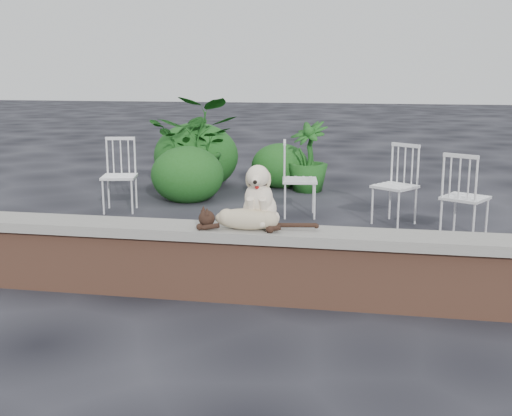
% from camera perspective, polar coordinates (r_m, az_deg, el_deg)
% --- Properties ---
extents(ground, '(60.00, 60.00, 0.00)m').
position_cam_1_polar(ground, '(5.14, 7.95, -8.45)').
color(ground, black).
rests_on(ground, ground).
extents(brick_wall, '(6.00, 0.30, 0.50)m').
position_cam_1_polar(brick_wall, '(5.06, 8.04, -5.80)').
color(brick_wall, brown).
rests_on(brick_wall, ground).
extents(capstone, '(6.20, 0.40, 0.08)m').
position_cam_1_polar(capstone, '(4.98, 8.14, -2.62)').
color(capstone, slate).
rests_on(capstone, brick_wall).
extents(dog, '(0.35, 0.45, 0.51)m').
position_cam_1_polar(dog, '(5.08, 0.35, 1.24)').
color(dog, beige).
rests_on(dog, capstone).
extents(cat, '(1.11, 0.30, 0.19)m').
position_cam_1_polar(cat, '(4.99, -0.86, -0.87)').
color(cat, '#C1AC8A').
rests_on(cat, capstone).
extents(chair_b, '(0.78, 0.78, 0.94)m').
position_cam_1_polar(chair_b, '(7.73, 12.17, 2.01)').
color(chair_b, white).
rests_on(chair_b, ground).
extents(chair_c, '(0.76, 0.76, 0.94)m').
position_cam_1_polar(chair_c, '(7.25, 18.01, 1.01)').
color(chair_c, white).
rests_on(chair_c, ground).
extents(chair_a, '(0.67, 0.67, 0.94)m').
position_cam_1_polar(chair_a, '(8.43, -12.00, 2.85)').
color(chair_a, white).
rests_on(chair_a, ground).
extents(chair_e, '(0.63, 0.63, 0.94)m').
position_cam_1_polar(chair_e, '(7.99, 3.88, 2.59)').
color(chair_e, white).
rests_on(chair_e, ground).
extents(potted_plant_a, '(1.31, 1.14, 1.42)m').
position_cam_1_polar(potted_plant_a, '(9.55, -5.22, 5.60)').
color(potted_plant_a, '#1A4D16').
rests_on(potted_plant_a, ground).
extents(potted_plant_b, '(0.81, 0.81, 1.04)m').
position_cam_1_polar(potted_plant_b, '(9.64, 4.63, 4.54)').
color(potted_plant_b, '#1A4D16').
rests_on(potted_plant_b, ground).
extents(shrubbery, '(2.40, 2.21, 1.04)m').
position_cam_1_polar(shrubbery, '(9.80, -4.14, 4.03)').
color(shrubbery, '#1A4D16').
rests_on(shrubbery, ground).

